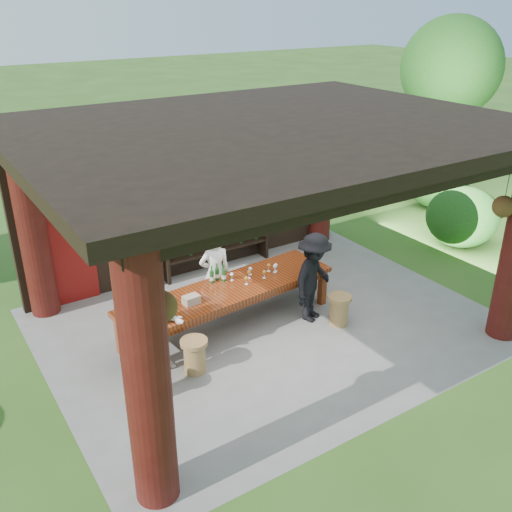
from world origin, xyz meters
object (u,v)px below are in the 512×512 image
stool_far_left (155,381)px  napkin_basket (191,300)px  guest_woman (159,327)px  stool_near_right (339,309)px  host (215,273)px  guest_man (314,278)px  stool_near_left (195,355)px  tasting_table (228,294)px  wine_shelf (215,221)px

stool_far_left → napkin_basket: napkin_basket is taller
guest_woman → napkin_basket: size_ratio=5.74×
stool_near_right → host: (-1.59, 1.52, 0.48)m
guest_woman → guest_man: bearing=16.9°
host → napkin_basket: size_ratio=5.95×
stool_near_right → guest_woman: size_ratio=0.37×
stool_near_left → stool_far_left: (-0.74, -0.23, -0.03)m
guest_man → tasting_table: bearing=131.6°
stool_near_right → napkin_basket: bearing=161.2°
stool_near_right → napkin_basket: 2.60m
stool_near_left → stool_near_right: size_ratio=1.00×
wine_shelf → napkin_basket: 2.88m
wine_shelf → guest_man: 2.76m
stool_far_left → guest_man: bearing=8.9°
stool_near_left → stool_far_left: 0.78m
wine_shelf → guest_man: size_ratio=1.47×
host → guest_man: guest_man is taller
tasting_table → guest_man: guest_man is taller
stool_near_right → host: size_ratio=0.36×
tasting_table → guest_woman: 1.57m
wine_shelf → napkin_basket: wine_shelf is taller
stool_near_left → guest_man: (2.46, 0.27, 0.52)m
wine_shelf → stool_far_left: (-2.79, -3.22, -0.79)m
stool_far_left → guest_man: 3.29m
wine_shelf → napkin_basket: size_ratio=9.13×
host → guest_woman: bearing=45.1°
guest_woman → napkin_basket: guest_woman is taller
host → stool_far_left: bearing=51.1°
tasting_table → guest_woman: guest_woman is taller
stool_near_right → host: bearing=136.3°
wine_shelf → tasting_table: (-0.96, -2.15, -0.41)m
tasting_table → stool_near_right: (1.65, -0.97, -0.35)m
stool_near_right → guest_man: 0.71m
napkin_basket → wine_shelf: bearing=53.1°
stool_far_left → host: host is taller
wine_shelf → stool_near_left: bearing=-124.4°
tasting_table → stool_near_left: tasting_table is taller
host → napkin_basket: host is taller
tasting_table → stool_near_right: size_ratio=7.22×
wine_shelf → stool_far_left: bearing=-130.9°
wine_shelf → guest_woman: (-2.44, -2.66, -0.30)m
wine_shelf → tasting_table: wine_shelf is taller
tasting_table → host: 0.57m
guest_woman → stool_near_right: bearing=9.8°
stool_near_left → stool_near_right: bearing=-2.5°
stool_near_right → napkin_basket: napkin_basket is taller
wine_shelf → tasting_table: 2.39m
wine_shelf → guest_man: wine_shelf is taller
host → napkin_basket: bearing=50.9°
stool_far_left → guest_man: (3.20, 0.50, 0.55)m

